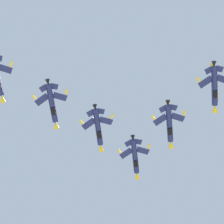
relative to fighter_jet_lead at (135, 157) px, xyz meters
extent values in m
cylinder|color=navy|center=(-0.15, -0.24, 0.00)|extent=(7.99, 10.98, 1.70)
cube|color=#141947|center=(-0.11, -0.27, -0.47)|extent=(6.75, 9.25, 0.57)
cone|color=yellow|center=(3.76, 5.75, 0.00)|extent=(2.62, 2.86, 1.56)
cone|color=black|center=(-3.85, -5.89, 0.00)|extent=(2.01, 2.08, 1.36)
ellipsoid|color=#192333|center=(1.23, 2.02, 0.63)|extent=(2.77, 3.35, 1.22)
cube|color=black|center=(1.11, 1.52, -0.81)|extent=(2.20, 2.49, 0.96)
cube|color=navy|center=(-3.25, -0.26, -0.40)|extent=(3.69, 4.59, 0.70)
cube|color=yellow|center=(-5.61, -0.06, -0.65)|extent=(1.68, 1.28, 0.30)
cube|color=navy|center=(1.09, -3.10, 0.22)|extent=(4.35, 2.27, 0.70)
cube|color=yellow|center=(2.22, -5.17, 0.47)|extent=(0.73, 1.64, 0.30)
cube|color=navy|center=(-4.21, -3.68, -0.18)|extent=(2.65, 2.78, 0.42)
cube|color=navy|center=(-1.67, -5.33, 0.18)|extent=(2.49, 2.09, 0.42)
cube|color=yellow|center=(-2.96, -4.14, 1.79)|extent=(1.85, 2.45, 2.61)
cylinder|color=navy|center=(-15.55, -5.17, -1.52)|extent=(7.99, 10.98, 1.70)
cube|color=#141947|center=(-15.48, -5.22, -1.98)|extent=(6.76, 9.26, 0.65)
cone|color=yellow|center=(-11.64, 0.81, -1.52)|extent=(2.62, 2.86, 1.56)
cone|color=black|center=(-19.24, -10.82, -1.52)|extent=(2.01, 2.08, 1.36)
ellipsoid|color=#192333|center=(-14.20, -2.90, -0.89)|extent=(2.82, 3.38, 1.28)
cube|color=black|center=(-14.25, -3.44, -2.32)|extent=(2.23, 2.51, 1.02)
cube|color=navy|center=(-18.63, -5.21, -2.06)|extent=(3.68, 4.57, 0.93)
cube|color=yellow|center=(-20.97, -5.02, -2.43)|extent=(1.68, 1.29, 0.33)
cube|color=navy|center=(-14.33, -8.02, -1.15)|extent=(4.32, 2.27, 0.93)
cube|color=yellow|center=(-13.21, -10.09, -0.78)|extent=(0.73, 1.64, 0.33)
cube|color=navy|center=(-19.60, -8.62, -1.79)|extent=(2.65, 2.77, 0.54)
cube|color=navy|center=(-17.08, -10.26, -1.25)|extent=(2.48, 2.09, 0.54)
cube|color=yellow|center=(-18.44, -9.02, 0.26)|extent=(1.97, 2.53, 2.59)
cylinder|color=navy|center=(2.67, -16.62, -3.13)|extent=(7.99, 10.98, 1.70)
cube|color=#141947|center=(2.71, -16.64, -3.59)|extent=(6.75, 9.25, 0.55)
cone|color=yellow|center=(6.58, -10.63, -3.13)|extent=(2.62, 2.86, 1.56)
cone|color=black|center=(-1.02, -22.27, -3.13)|extent=(2.01, 2.08, 1.36)
ellipsoid|color=#192333|center=(4.06, -14.37, -2.49)|extent=(2.76, 3.34, 1.21)
cube|color=black|center=(3.92, -14.85, -3.93)|extent=(2.19, 2.49, 0.95)
cube|color=navy|center=(-0.43, -16.64, -3.48)|extent=(3.69, 4.59, 0.63)
cube|color=yellow|center=(-2.79, -16.43, -3.69)|extent=(1.68, 1.28, 0.30)
cube|color=navy|center=(3.91, -19.48, -2.95)|extent=(4.35, 2.27, 0.63)
cube|color=yellow|center=(5.05, -21.56, -2.73)|extent=(0.72, 1.64, 0.30)
cube|color=navy|center=(-1.39, -20.06, -3.28)|extent=(2.66, 2.78, 0.38)
cube|color=navy|center=(1.15, -21.72, -2.97)|extent=(2.49, 2.09, 0.38)
cube|color=yellow|center=(-0.11, -20.54, -1.33)|extent=(1.81, 2.43, 2.61)
cylinder|color=navy|center=(-31.34, -6.84, -2.67)|extent=(7.99, 10.98, 1.70)
cube|color=#141947|center=(-31.27, -6.88, -3.13)|extent=(6.76, 9.25, 0.63)
cone|color=yellow|center=(-27.43, -0.86, -2.67)|extent=(2.62, 2.86, 1.56)
cone|color=black|center=(-35.03, -12.49, -2.67)|extent=(2.01, 2.08, 1.36)
ellipsoid|color=#192333|center=(-29.98, -4.58, -2.04)|extent=(2.81, 3.37, 1.26)
cube|color=black|center=(-30.05, -5.11, -3.46)|extent=(2.23, 2.51, 1.01)
cube|color=navy|center=(-34.42, -6.88, -3.17)|extent=(3.68, 4.58, 0.87)
cube|color=yellow|center=(-36.77, -6.68, -3.51)|extent=(1.68, 1.29, 0.33)
cube|color=navy|center=(-30.11, -9.70, -2.33)|extent=(4.33, 2.27, 0.87)
cube|color=yellow|center=(-28.98, -11.77, -1.99)|extent=(0.73, 1.64, 0.33)
cube|color=navy|center=(-35.39, -10.29, -2.91)|extent=(2.65, 2.77, 0.51)
cube|color=navy|center=(-32.87, -11.94, -2.42)|extent=(2.48, 2.09, 0.51)
cube|color=yellow|center=(-34.21, -10.70, -0.88)|extent=(1.94, 2.51, 2.60)
cylinder|color=navy|center=(8.61, -32.71, -2.26)|extent=(7.99, 10.98, 1.70)
cube|color=#141947|center=(8.65, -32.74, -2.72)|extent=(6.75, 9.25, 0.54)
cone|color=yellow|center=(12.52, -26.73, -2.26)|extent=(2.62, 2.86, 1.56)
cone|color=black|center=(4.92, -38.37, -2.26)|extent=(2.01, 2.08, 1.36)
ellipsoid|color=#192333|center=(10.00, -30.47, -1.62)|extent=(2.76, 3.34, 1.20)
cube|color=black|center=(9.85, -30.95, -3.06)|extent=(2.19, 2.49, 0.94)
cube|color=navy|center=(5.50, -32.74, -2.60)|extent=(3.69, 4.59, 0.61)
cube|color=yellow|center=(3.14, -32.53, -2.80)|extent=(1.68, 1.28, 0.29)
cube|color=navy|center=(9.85, -35.58, -2.09)|extent=(4.35, 2.27, 0.61)
cube|color=navy|center=(4.55, -36.15, -2.41)|extent=(2.66, 2.78, 0.37)
cube|color=navy|center=(7.09, -37.81, -2.11)|extent=(2.49, 2.09, 0.37)
cube|color=yellow|center=(5.83, -36.64, -0.46)|extent=(1.80, 2.43, 2.61)
cone|color=yellow|center=(-44.95, -1.71, -2.42)|extent=(2.62, 2.86, 1.56)
cube|color=navy|center=(-47.61, -10.56, -2.26)|extent=(4.35, 2.27, 0.59)
cube|color=yellow|center=(-46.47, -12.64, -2.07)|extent=(0.72, 1.64, 0.29)
camera|label=1|loc=(-40.62, -64.90, -123.94)|focal=73.09mm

